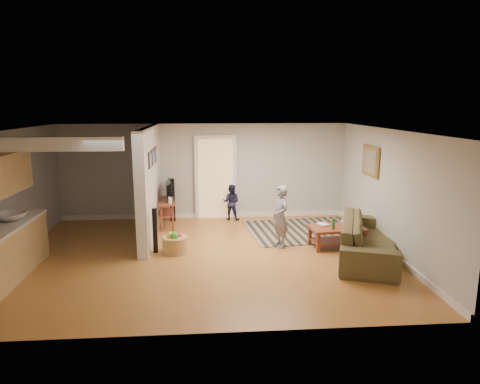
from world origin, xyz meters
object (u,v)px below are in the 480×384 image
Objects in this scene: toddler at (231,220)px; speaker_left at (155,230)px; coffee_table at (337,231)px; speaker_right at (172,200)px; tv_console at (166,202)px; sofa at (368,257)px; toy_basket at (175,244)px; child at (280,247)px.

speaker_left is at bearing 72.54° from toddler.
coffee_table is 1.28× the size of speaker_left.
toddler is (1.70, 2.43, -0.47)m from speaker_left.
speaker_right is (-3.65, 2.37, 0.21)m from coffee_table.
tv_console is at bearing 84.94° from speaker_left.
tv_console is 1.93m from speaker_left.
coffee_table reaches higher than sofa.
toddler is at bearing 62.38° from toy_basket.
sofa is 2.37× the size of tv_console.
sofa is at bearing -38.85° from tv_console.
sofa is 4.93m from tv_console.
speaker_right is 2.17× the size of toy_basket.
toddler is at bearing 131.78° from coffee_table.
child is at bearing -67.66° from speaker_right.
sofa is 5.09× the size of toy_basket.
toddler is at bearing 59.92° from sofa.
toy_basket is 0.55× the size of toddler.
toy_basket is at bearing 101.66° from sofa.
speaker_right is at bearing 95.46° from toy_basket.
sofa is at bearing -8.28° from toy_basket.
tv_console is 0.99× the size of speaker_right.
tv_console is (-4.18, 2.53, 0.61)m from sofa.
speaker_right is at bearing 147.00° from coffee_table.
child is at bearing 5.06° from toy_basket.
tv_console reaches higher than child.
tv_console is at bearing 34.66° from toddler.
speaker_left is at bearing 101.72° from sofa.
coffee_table is 4.36m from speaker_right.
sofa is 5.12m from speaker_right.
child is at bearing -42.65° from tv_console.
speaker_left is 3.00m from toddler.
speaker_right reaches higher than toddler.
coffee_table is 1.07× the size of tv_console.
tv_console is 0.83× the size of child.
sofa is at bearing 147.49° from toddler.
speaker_left is at bearing -99.50° from tv_console.
speaker_right is at bearing 82.96° from speaker_left.
toy_basket is at bearing -87.95° from tv_console.
toy_basket is at bearing -109.09° from speaker_right.
coffee_table is at bearing 1.79° from toy_basket.
toy_basket is at bearing 79.89° from toddler.
toddler is at bearing 51.83° from speaker_left.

